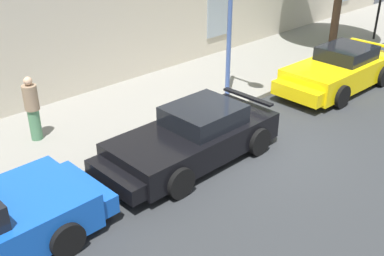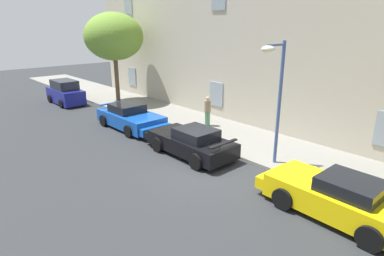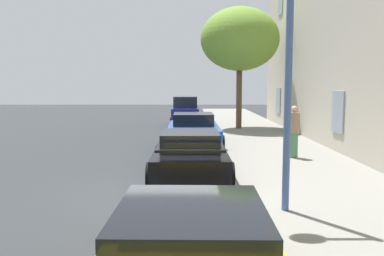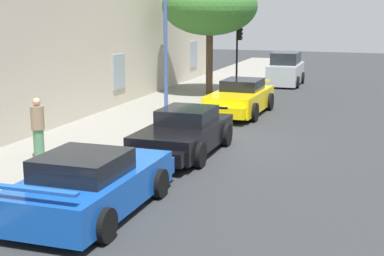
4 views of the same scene
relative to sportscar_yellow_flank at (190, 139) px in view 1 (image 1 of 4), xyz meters
The scene contains 5 objects.
ground_plane 1.85m from the sportscar_yellow_flank, 21.36° to the right, with size 80.00×80.00×0.00m, color #2B2D30.
sidewalk 3.69m from the sportscar_yellow_flank, 63.48° to the left, with size 60.00×4.11×0.14m, color gray.
sportscar_yellow_flank is the anchor object (origin of this frame).
sportscar_white_middle 6.80m from the sportscar_yellow_flank, ahead, with size 4.76×2.16×1.40m.
pedestrian_admiring 4.15m from the sportscar_yellow_flank, 123.27° to the left, with size 0.45×0.45×1.73m.
Camera 1 is at (-8.42, -6.47, 5.86)m, focal length 43.10 mm.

